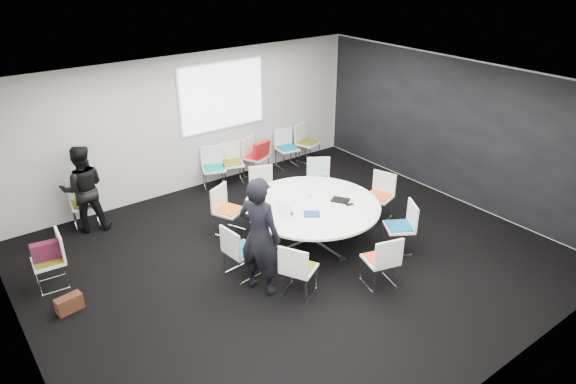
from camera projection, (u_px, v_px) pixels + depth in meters
room_shell at (298, 180)px, 7.97m from camera, size 8.08×7.08×2.88m
conference_table at (312, 214)px, 8.76m from camera, size 2.31×2.31×0.73m
projection_screen at (223, 96)px, 10.64m from camera, size 1.90×0.03×1.35m
chair_ring_a at (378, 205)px, 9.65m from camera, size 0.57×0.57×0.88m
chair_ring_b at (319, 189)px, 10.27m from camera, size 0.63×0.62×0.88m
chair_ring_c at (263, 198)px, 9.89m from camera, size 0.59×0.59×0.88m
chair_ring_d at (229, 219)px, 9.15m from camera, size 0.61×0.60×0.88m
chair_ring_e at (241, 260)px, 7.97m from camera, size 0.49×0.51×0.88m
chair_ring_f at (298, 278)px, 7.53m from camera, size 0.61×0.62×0.88m
chair_ring_g at (380, 269)px, 7.74m from camera, size 0.56×0.56×0.88m
chair_ring_h at (399, 236)px, 8.62m from camera, size 0.62×0.63×0.88m
chair_back_a at (214, 176)px, 10.85m from camera, size 0.59×0.58×0.88m
chair_back_b at (233, 171)px, 11.10m from camera, size 0.58×0.58×0.88m
chair_back_c at (256, 164)px, 11.42m from camera, size 0.60×0.60×0.88m
chair_back_d at (287, 155)px, 11.90m from camera, size 0.52×0.51×0.88m
chair_back_e at (307, 150)px, 12.22m from camera, size 0.58×0.57×0.88m
chair_spare_left at (52, 270)px, 7.72m from camera, size 0.48×0.50×0.88m
chair_person_back at (86, 212)px, 9.40m from camera, size 0.52×0.51×0.88m
person_main at (260, 236)px, 7.36m from camera, size 0.67×0.79×1.84m
person_back at (83, 189)px, 9.05m from camera, size 0.92×0.80×1.61m
laptop at (288, 210)px, 8.45m from camera, size 0.23×0.34×0.03m
laptop_lid at (283, 209)px, 8.25m from camera, size 0.08×0.30×0.22m
notebook_black at (340, 200)px, 8.79m from camera, size 0.35×0.37×0.02m
tablet_folio at (312, 214)px, 8.34m from camera, size 0.33×0.32×0.03m
papers_right at (322, 191)px, 9.13m from camera, size 0.34×0.28×0.00m
papers_front at (347, 196)px, 8.94m from camera, size 0.35×0.29×0.00m
cup at (309, 196)px, 8.87m from camera, size 0.08×0.08×0.09m
phone at (350, 205)px, 8.66m from camera, size 0.15×0.10×0.01m
maroon_bag at (46, 251)px, 7.56m from camera, size 0.42×0.20×0.28m
brown_bag at (69, 304)px, 7.24m from camera, size 0.38×0.21×0.24m
red_jacket at (261, 149)px, 11.08m from camera, size 0.46×0.25×0.36m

